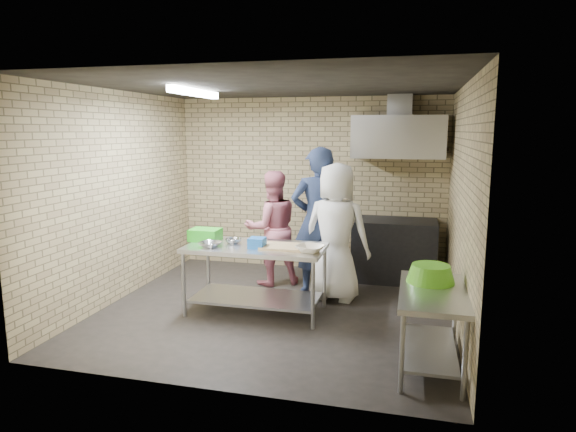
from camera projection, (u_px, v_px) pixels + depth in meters
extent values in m
plane|color=black|center=(276.00, 310.00, 6.18)|extent=(4.20, 4.20, 0.00)
plane|color=black|center=(275.00, 85.00, 5.72)|extent=(4.20, 4.20, 0.00)
cube|color=tan|center=(310.00, 184.00, 7.86)|extent=(4.20, 0.06, 2.70)
cube|color=tan|center=(210.00, 236.00, 4.04)|extent=(4.20, 0.06, 2.70)
cube|color=tan|center=(120.00, 196.00, 6.46)|extent=(0.06, 4.00, 2.70)
cube|color=tan|center=(461.00, 209.00, 5.45)|extent=(0.06, 4.00, 2.70)
cube|color=silver|center=(256.00, 279.00, 6.05)|extent=(1.66, 0.83, 0.83)
cube|color=silver|center=(431.00, 329.00, 4.63)|extent=(0.60, 1.20, 0.75)
cube|color=black|center=(394.00, 250.00, 7.36)|extent=(1.20, 0.70, 0.90)
cube|color=silver|center=(399.00, 137.00, 7.13)|extent=(1.30, 0.60, 0.60)
cube|color=#A5A8AD|center=(400.00, 105.00, 7.19)|extent=(0.35, 0.30, 0.30)
cube|color=#3F2B19|center=(420.00, 149.00, 7.26)|extent=(0.80, 0.20, 0.04)
cube|color=white|center=(195.00, 92.00, 5.98)|extent=(0.10, 1.25, 0.08)
cube|color=green|center=(205.00, 235.00, 6.26)|extent=(0.37, 0.28, 0.15)
cube|color=blue|center=(257.00, 243.00, 5.87)|extent=(0.18, 0.18, 0.12)
cube|color=tan|center=(283.00, 247.00, 5.88)|extent=(0.51, 0.39, 0.03)
imported|color=#BBBDC2|center=(210.00, 244.00, 5.91)|extent=(0.31, 0.31, 0.06)
imported|color=#A9ABB0|center=(233.00, 241.00, 6.10)|extent=(0.23, 0.23, 0.06)
imported|color=beige|center=(310.00, 249.00, 5.67)|extent=(0.38, 0.38, 0.08)
cylinder|color=#B22619|center=(402.00, 142.00, 7.31)|extent=(0.07, 0.07, 0.18)
cylinder|color=green|center=(431.00, 143.00, 7.21)|extent=(0.06, 0.06, 0.15)
imported|color=#151C35|center=(318.00, 221.00, 6.70)|extent=(0.85, 0.71, 1.98)
imported|color=#BF6575|center=(272.00, 228.00, 7.11)|extent=(1.00, 0.93, 1.63)
imported|color=silver|center=(336.00, 232.00, 6.43)|extent=(0.97, 0.72, 1.79)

